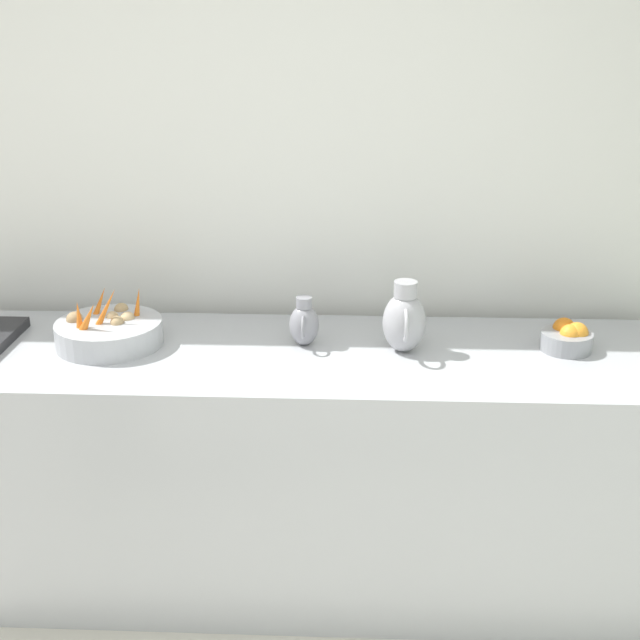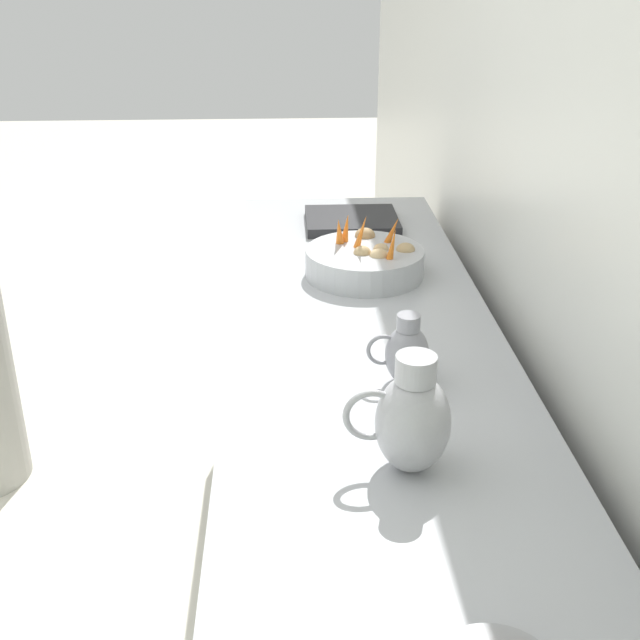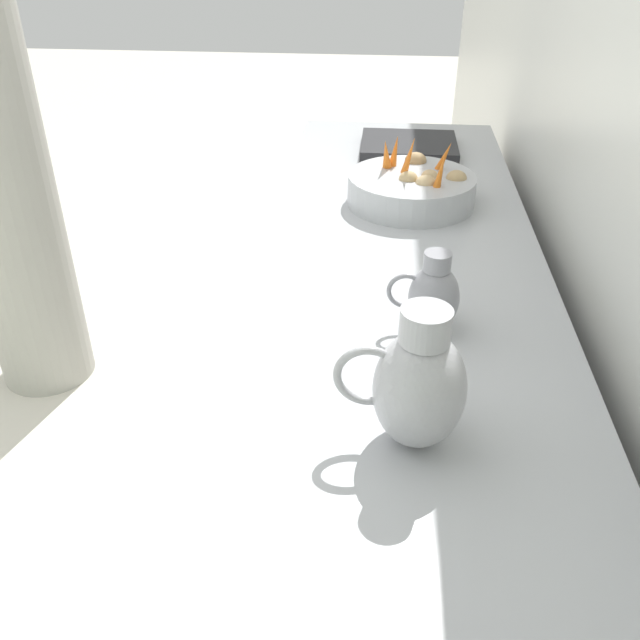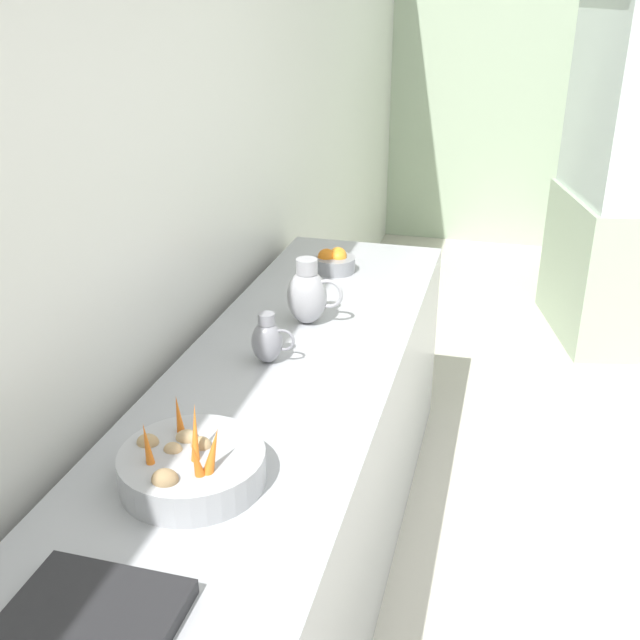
# 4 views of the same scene
# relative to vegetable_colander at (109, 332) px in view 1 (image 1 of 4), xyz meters

# --- Properties ---
(tile_wall_left) EXTENTS (0.10, 8.38, 3.00)m
(tile_wall_left) POSITION_rel_vegetable_colander_xyz_m (-0.44, 1.10, 0.54)
(tile_wall_left) COLOR silver
(tile_wall_left) RESTS_ON ground_plane
(prep_counter) EXTENTS (0.74, 2.91, 0.91)m
(prep_counter) POSITION_rel_vegetable_colander_xyz_m (0.04, 0.60, -0.50)
(prep_counter) COLOR #ADAFB5
(prep_counter) RESTS_ON ground_plane
(vegetable_colander) EXTENTS (0.37, 0.37, 0.22)m
(vegetable_colander) POSITION_rel_vegetable_colander_xyz_m (0.00, 0.00, 0.00)
(vegetable_colander) COLOR #ADAFB5
(vegetable_colander) RESTS_ON prep_counter
(orange_bowl) EXTENTS (0.18, 0.18, 0.10)m
(orange_bowl) POSITION_rel_vegetable_colander_xyz_m (-0.02, 1.61, -0.00)
(orange_bowl) COLOR gray
(orange_bowl) RESTS_ON prep_counter
(metal_pitcher_tall) EXTENTS (0.21, 0.15, 0.25)m
(metal_pitcher_tall) POSITION_rel_vegetable_colander_xyz_m (0.01, 1.04, 0.07)
(metal_pitcher_tall) COLOR #A3A3A8
(metal_pitcher_tall) RESTS_ON prep_counter
(metal_pitcher_short) EXTENTS (0.15, 0.11, 0.18)m
(metal_pitcher_short) POSITION_rel_vegetable_colander_xyz_m (-0.03, 0.69, 0.03)
(metal_pitcher_short) COLOR gray
(metal_pitcher_short) RESTS_ON prep_counter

